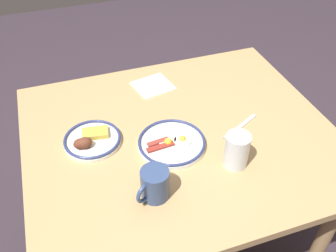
{
  "coord_description": "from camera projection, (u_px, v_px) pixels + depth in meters",
  "views": [
    {
      "loc": [
        0.37,
        0.93,
        1.63
      ],
      "look_at": [
        0.04,
        -0.02,
        0.75
      ],
      "focal_mm": 39.8,
      "sensor_mm": 36.0,
      "label": 1
    }
  ],
  "objects": [
    {
      "name": "fork_near",
      "position": [
        240.0,
        127.0,
        1.37
      ],
      "size": [
        0.18,
        0.1,
        0.01
      ],
      "color": "silver",
      "rests_on": "dining_table"
    },
    {
      "name": "coffee_mug",
      "position": [
        154.0,
        184.0,
        1.1
      ],
      "size": [
        0.11,
        0.09,
        0.1
      ],
      "color": "#334772",
      "rests_on": "dining_table"
    },
    {
      "name": "drinking_glass",
      "position": [
        236.0,
        152.0,
        1.2
      ],
      "size": [
        0.08,
        0.08,
        0.12
      ],
      "color": "silver",
      "rests_on": "dining_table"
    },
    {
      "name": "plate_near_main",
      "position": [
        172.0,
        143.0,
        1.3
      ],
      "size": [
        0.24,
        0.24,
        0.04
      ],
      "color": "white",
      "rests_on": "dining_table"
    },
    {
      "name": "plate_center_pancakes",
      "position": [
        91.0,
        140.0,
        1.3
      ],
      "size": [
        0.2,
        0.2,
        0.05
      ],
      "color": "white",
      "rests_on": "dining_table"
    },
    {
      "name": "ground_plane",
      "position": [
        177.0,
        242.0,
        1.83
      ],
      "size": [
        6.0,
        6.0,
        0.0
      ],
      "primitive_type": "plane",
      "color": "#362B35"
    },
    {
      "name": "dining_table",
      "position": [
        180.0,
        150.0,
        1.41
      ],
      "size": [
        1.11,
        0.95,
        0.72
      ],
      "color": "tan",
      "rests_on": "ground_plane"
    },
    {
      "name": "paper_napkin",
      "position": [
        153.0,
        86.0,
        1.58
      ],
      "size": [
        0.18,
        0.17,
        0.0
      ],
      "primitive_type": "cube",
      "rotation": [
        0.0,
        0.0,
        0.2
      ],
      "color": "white",
      "rests_on": "dining_table"
    }
  ]
}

